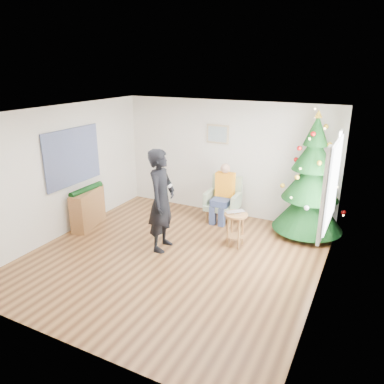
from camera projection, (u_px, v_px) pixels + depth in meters
The scene contains 19 objects.
floor at pixel (172, 258), 6.78m from camera, with size 5.00×5.00×0.00m, color brown.
ceiling at pixel (169, 113), 5.94m from camera, with size 5.00×5.00×0.00m, color white.
wall_back at pixel (226, 159), 8.47m from camera, with size 5.00×5.00×0.00m, color silver.
wall_front at pixel (61, 253), 4.25m from camera, with size 5.00×5.00×0.00m, color silver.
wall_left at pixel (62, 172), 7.42m from camera, with size 5.00×5.00×0.00m, color silver.
wall_right at pixel (324, 216), 5.29m from camera, with size 5.00×5.00×0.00m, color silver.
window_panel at pixel (333, 183), 6.08m from camera, with size 0.04×1.30×1.40m, color white.
curtains at pixel (331, 183), 6.10m from camera, with size 0.05×1.75×1.50m.
christmas_tree at pixel (311, 181), 7.39m from camera, with size 1.40×1.40×2.53m.
stool at pixel (235, 229), 7.14m from camera, with size 0.44×0.44×0.67m.
laptop at pixel (236, 213), 7.03m from camera, with size 0.37×0.24×0.03m, color silver.
armchair at pixel (223, 205), 8.34m from camera, with size 0.76×0.69×0.99m.
seated_person at pixel (223, 193), 8.20m from camera, with size 0.41×0.59×1.29m.
standing_man at pixel (162, 200), 6.86m from camera, with size 0.70×0.46×1.93m, color black.
game_controller at pixel (170, 186), 6.64m from camera, with size 0.04×0.13×0.04m, color white.
console at pixel (88, 208), 8.02m from camera, with size 0.30×1.00×0.80m, color brown.
garland at pixel (86, 190), 7.89m from camera, with size 0.14×0.14×0.90m, color black.
tapestry at pixel (73, 157), 7.58m from camera, with size 0.03×1.50×1.15m, color black.
framed_picture at pixel (218, 134), 8.34m from camera, with size 0.52×0.05×0.42m.
Camera 1 is at (3.04, -5.21, 3.34)m, focal length 35.00 mm.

